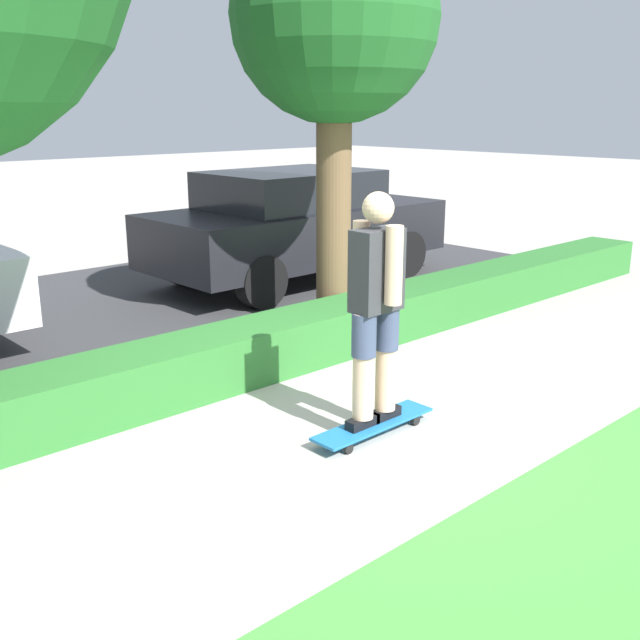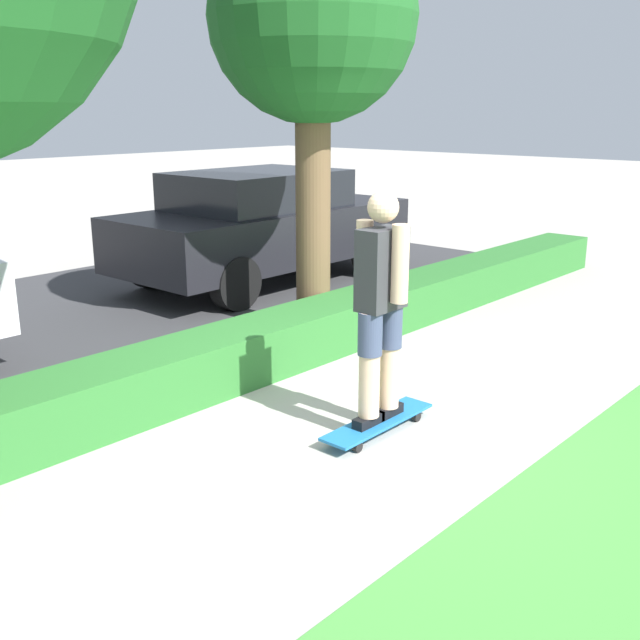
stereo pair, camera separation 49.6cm
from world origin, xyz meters
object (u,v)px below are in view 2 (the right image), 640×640
Objects in this scene: tree_mid at (313,23)px; parked_car_middle at (263,225)px; skater_person at (381,303)px; skateboard at (378,422)px.

parked_car_middle is (1.27, 2.03, -2.21)m from tree_mid.
skateboard is at bearing 180.00° from skater_person.
tree_mid is 3.25m from parked_car_middle.
skater_person is 4.92m from parked_car_middle.
parked_car_middle reaches higher than skateboard.
skateboard is 3.84m from tree_mid.
skater_person reaches higher than skateboard.
tree_mid is at bearing 52.68° from skateboard.
skater_person is at bearing -125.27° from parked_car_middle.
skater_person is 3.23m from tree_mid.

